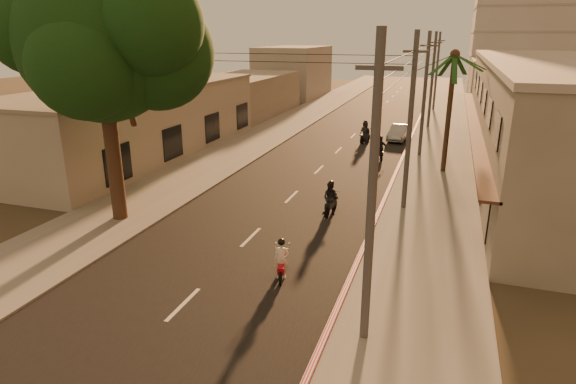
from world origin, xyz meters
name	(u,v)px	position (x,y,z in m)	size (l,w,h in m)	color
ground	(232,256)	(0.00, 0.00, 0.00)	(160.00, 160.00, 0.00)	#383023
road	(338,150)	(0.00, 20.00, 0.01)	(10.00, 140.00, 0.02)	black
sidewalk_right	(437,157)	(7.50, 20.00, 0.06)	(5.00, 140.00, 0.12)	slate
sidewalk_left	(251,143)	(-7.50, 20.00, 0.06)	(5.00, 140.00, 0.12)	slate
curb_stripe	(397,171)	(5.10, 15.00, 0.10)	(0.20, 60.00, 0.20)	red
shophouse_row	(546,118)	(13.95, 18.00, 3.65)	(8.80, 34.20, 7.30)	gray
left_building	(139,121)	(-13.98, 14.00, 2.60)	(8.20, 24.20, 5.20)	#9C988D
broadleaf_tree	(110,41)	(-6.61, 2.14, 8.48)	(9.60, 8.70, 12.10)	black
palm_tree	(454,62)	(8.00, 16.00, 7.15)	(5.00, 5.00, 8.20)	black
utility_poles	(427,67)	(6.20, 20.00, 6.54)	(1.20, 48.26, 9.00)	#38383A
filler_right	(506,86)	(14.00, 45.00, 3.00)	(8.00, 14.00, 6.00)	#9C988D
filler_left_near	(245,95)	(-14.00, 34.00, 2.20)	(8.00, 14.00, 4.40)	#9C988D
filler_left_far	(294,72)	(-14.00, 52.00, 3.50)	(8.00, 14.00, 7.00)	#9C988D
scooter_red	(282,260)	(2.57, -1.13, 0.72)	(0.82, 1.62, 1.62)	black
scooter_mid_a	(331,199)	(2.73, 6.04, 0.81)	(0.92, 1.83, 1.80)	black
scooter_mid_b	(380,149)	(3.51, 18.11, 0.82)	(1.24, 1.76, 1.79)	black
scooter_far_a	(365,132)	(1.47, 23.48, 0.87)	(1.15, 1.93, 1.93)	black
parked_car	(399,133)	(4.10, 25.49, 0.65)	(1.74, 4.08, 1.31)	#989AA0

